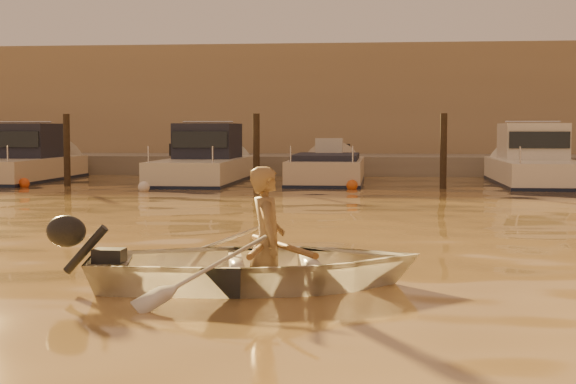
# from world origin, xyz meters

# --- Properties ---
(ground_plane) EXTENTS (160.00, 160.00, 0.00)m
(ground_plane) POSITION_xyz_m (0.00, 0.00, 0.00)
(ground_plane) COLOR olive
(ground_plane) RESTS_ON ground
(dinghy) EXTENTS (3.81, 3.05, 0.70)m
(dinghy) POSITION_xyz_m (1.90, -1.04, 0.23)
(dinghy) COLOR silver
(dinghy) RESTS_ON ground_plane
(person) EXTENTS (0.47, 0.62, 1.53)m
(person) POSITION_xyz_m (2.00, -1.02, 0.46)
(person) COLOR olive
(person) RESTS_ON dinghy
(outboard_motor) EXTENTS (0.96, 0.57, 0.70)m
(outboard_motor) POSITION_xyz_m (0.43, -1.34, 0.28)
(outboard_motor) COLOR black
(outboard_motor) RESTS_ON dinghy
(oar_port) EXTENTS (0.89, 1.95, 0.13)m
(oar_port) POSITION_xyz_m (2.15, -0.99, 0.42)
(oar_port) COLOR brown
(oar_port) RESTS_ON dinghy
(oar_starboard) EXTENTS (0.12, 2.10, 0.13)m
(oar_starboard) POSITION_xyz_m (1.95, -1.03, 0.42)
(oar_starboard) COLOR brown
(oar_starboard) RESTS_ON dinghy
(moored_boat_1) EXTENTS (2.30, 6.83, 1.75)m
(moored_boat_1) POSITION_xyz_m (-7.83, 16.00, 0.62)
(moored_boat_1) COLOR beige
(moored_boat_1) RESTS_ON ground_plane
(moored_boat_2) EXTENTS (2.15, 7.26, 1.75)m
(moored_boat_2) POSITION_xyz_m (-2.09, 16.00, 0.62)
(moored_boat_2) COLOR silver
(moored_boat_2) RESTS_ON ground_plane
(moored_boat_3) EXTENTS (2.06, 5.96, 0.95)m
(moored_boat_3) POSITION_xyz_m (1.59, 16.00, 0.22)
(moored_boat_3) COLOR beige
(moored_boat_3) RESTS_ON ground_plane
(moored_boat_4) EXTENTS (2.19, 6.78, 1.75)m
(moored_boat_4) POSITION_xyz_m (7.56, 16.00, 0.62)
(moored_boat_4) COLOR white
(moored_boat_4) RESTS_ON ground_plane
(piling_1) EXTENTS (0.18, 0.18, 2.20)m
(piling_1) POSITION_xyz_m (-5.50, 13.80, 0.90)
(piling_1) COLOR #2D2319
(piling_1) RESTS_ON ground_plane
(piling_2) EXTENTS (0.18, 0.18, 2.20)m
(piling_2) POSITION_xyz_m (-0.20, 13.80, 0.90)
(piling_2) COLOR #2D2319
(piling_2) RESTS_ON ground_plane
(piling_3) EXTENTS (0.18, 0.18, 2.20)m
(piling_3) POSITION_xyz_m (4.80, 13.80, 0.90)
(piling_3) COLOR #2D2319
(piling_3) RESTS_ON ground_plane
(fender_b) EXTENTS (0.30, 0.30, 0.30)m
(fender_b) POSITION_xyz_m (-6.57, 13.37, 0.10)
(fender_b) COLOR #E5551A
(fender_b) RESTS_ON ground_plane
(fender_c) EXTENTS (0.30, 0.30, 0.30)m
(fender_c) POSITION_xyz_m (-2.88, 12.15, 0.10)
(fender_c) COLOR white
(fender_c) RESTS_ON ground_plane
(fender_d) EXTENTS (0.30, 0.30, 0.30)m
(fender_d) POSITION_xyz_m (2.40, 13.40, 0.10)
(fender_d) COLOR #D85B19
(fender_d) RESTS_ON ground_plane
(fender_e) EXTENTS (0.30, 0.30, 0.30)m
(fender_e) POSITION_xyz_m (7.32, 13.62, 0.10)
(fender_e) COLOR white
(fender_e) RESTS_ON ground_plane
(quay) EXTENTS (52.00, 4.00, 1.00)m
(quay) POSITION_xyz_m (0.00, 21.50, 0.15)
(quay) COLOR gray
(quay) RESTS_ON ground_plane
(waterfront_building) EXTENTS (46.00, 7.00, 4.80)m
(waterfront_building) POSITION_xyz_m (0.00, 27.00, 2.40)
(waterfront_building) COLOR #9E8466
(waterfront_building) RESTS_ON quay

